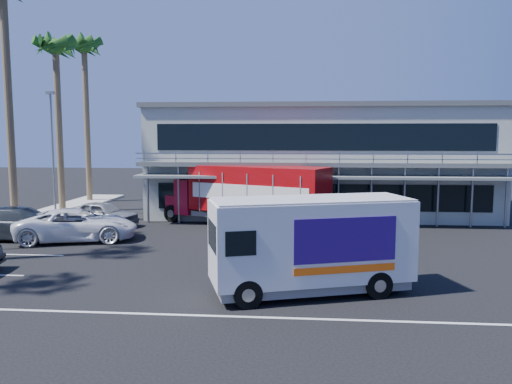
{
  "coord_description": "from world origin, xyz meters",
  "views": [
    {
      "loc": [
        1.57,
        -20.02,
        5.28
      ],
      "look_at": [
        -0.64,
        6.27,
        2.3
      ],
      "focal_mm": 35.0,
      "sensor_mm": 36.0,
      "label": 1
    }
  ],
  "objects": [
    {
      "name": "light_pole_far",
      "position": [
        -14.2,
        11.0,
        4.5
      ],
      "size": [
        0.5,
        0.25,
        8.09
      ],
      "color": "gray",
      "rests_on": "ground"
    },
    {
      "name": "red_truck",
      "position": [
        -1.35,
        8.8,
        1.95
      ],
      "size": [
        10.59,
        6.58,
        3.55
      ],
      "rotation": [
        0.0,
        0.0,
        -0.43
      ],
      "color": "maroon",
      "rests_on": "ground"
    },
    {
      "name": "palm_d",
      "position": [
        -15.2,
        8.0,
        12.8
      ],
      "size": [
        2.8,
        2.8,
        14.75
      ],
      "color": "brown",
      "rests_on": "ground"
    },
    {
      "name": "parked_car_e",
      "position": [
        -9.82,
        8.07,
        0.73
      ],
      "size": [
        4.57,
        2.79,
        1.46
      ],
      "primitive_type": "imported",
      "rotation": [
        0.0,
        0.0,
        1.3
      ],
      "color": "gray",
      "rests_on": "ground"
    },
    {
      "name": "parked_car_d",
      "position": [
        -12.5,
        4.0,
        0.83
      ],
      "size": [
        5.82,
        2.58,
        1.66
      ],
      "primitive_type": "imported",
      "rotation": [
        0.0,
        0.0,
        1.61
      ],
      "color": "#292F36",
      "rests_on": "ground"
    },
    {
      "name": "palm_e",
      "position": [
        -14.7,
        13.0,
        10.57
      ],
      "size": [
        2.8,
        2.8,
        12.25
      ],
      "color": "brown",
      "rests_on": "ground"
    },
    {
      "name": "parked_car_c",
      "position": [
        -9.5,
        3.92,
        0.81
      ],
      "size": [
        6.36,
        4.15,
        1.63
      ],
      "primitive_type": "imported",
      "rotation": [
        0.0,
        0.0,
        1.84
      ],
      "color": "white",
      "rests_on": "ground"
    },
    {
      "name": "ground",
      "position": [
        0.0,
        0.0,
        0.0
      ],
      "size": [
        120.0,
        120.0,
        0.0
      ],
      "primitive_type": "plane",
      "color": "black",
      "rests_on": "ground"
    },
    {
      "name": "building",
      "position": [
        3.0,
        14.94,
        3.66
      ],
      "size": [
        22.4,
        12.0,
        7.3
      ],
      "color": "#A2A597",
      "rests_on": "ground"
    },
    {
      "name": "white_van",
      "position": [
        2.03,
        -3.62,
        1.71
      ],
      "size": [
        6.99,
        4.14,
        3.23
      ],
      "rotation": [
        0.0,
        0.0,
        0.3
      ],
      "color": "silver",
      "rests_on": "ground"
    },
    {
      "name": "palm_f",
      "position": [
        -15.1,
        18.5,
        11.47
      ],
      "size": [
        2.8,
        2.8,
        13.25
      ],
      "color": "brown",
      "rests_on": "ground"
    }
  ]
}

